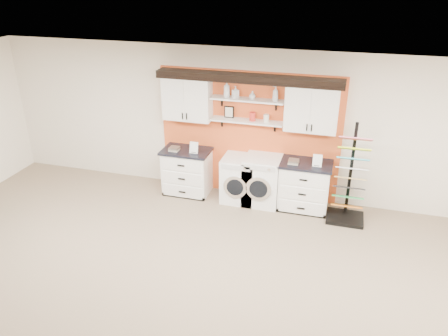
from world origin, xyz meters
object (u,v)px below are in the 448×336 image
(base_cabinet_right, at_px, (304,186))
(washer, at_px, (240,179))
(sample_rack, at_px, (348,191))
(base_cabinet_left, at_px, (187,171))
(dryer, at_px, (262,180))

(base_cabinet_right, relative_size, washer, 1.07)
(sample_rack, bearing_deg, base_cabinet_left, 176.34)
(dryer, distance_m, sample_rack, 1.56)
(base_cabinet_left, bearing_deg, washer, -0.18)
(sample_rack, bearing_deg, dryer, 173.05)
(base_cabinet_right, height_order, washer, base_cabinet_right)
(base_cabinet_right, distance_m, sample_rack, 0.80)
(base_cabinet_right, bearing_deg, dryer, -179.75)
(dryer, height_order, sample_rack, sample_rack)
(base_cabinet_right, bearing_deg, washer, -179.84)
(base_cabinet_left, relative_size, washer, 1.06)
(base_cabinet_right, distance_m, washer, 1.21)
(base_cabinet_right, bearing_deg, base_cabinet_left, 180.00)
(washer, xyz_separation_m, sample_rack, (1.98, -0.19, 0.11))
(dryer, bearing_deg, sample_rack, -6.87)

